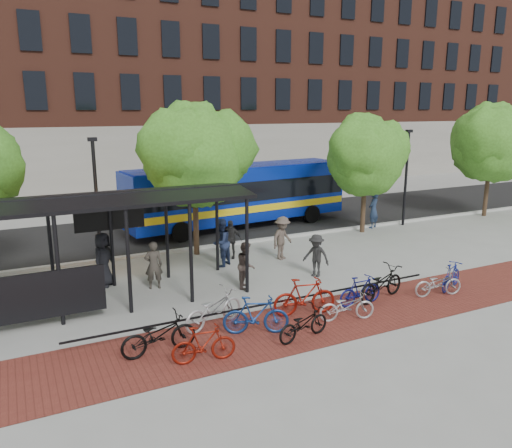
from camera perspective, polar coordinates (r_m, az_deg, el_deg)
name	(u,v)px	position (r m, az deg, el deg)	size (l,w,h in m)	color
ground	(294,265)	(20.34, 4.41, -4.74)	(160.00, 160.00, 0.00)	#9E9E99
asphalt_street	(220,225)	(27.26, -4.19, -0.11)	(160.00, 8.00, 0.01)	black
curb	(251,241)	(23.70, -0.52, -1.96)	(160.00, 0.25, 0.12)	#B7B7B2
brick_strip	(322,320)	(15.39, 7.56, -10.85)	(24.00, 3.00, 0.01)	maroon
bike_rack_rail	(270,317)	(15.47, 1.59, -10.60)	(12.00, 0.05, 0.95)	black
building_brick	(245,65)	(47.20, -1.30, 17.69)	(55.00, 14.00, 20.00)	brown
bus_shelter	(80,214)	(16.55, -19.48, 1.12)	(10.60, 3.07, 3.60)	black
tree_b	(196,151)	(21.24, -6.91, 8.26)	(5.15, 4.20, 6.47)	#382619
tree_c	(367,153)	(25.70, 12.55, 7.96)	(4.66, 3.80, 5.92)	#382619
tree_d	(492,139)	(32.08, 25.40, 8.73)	(5.39, 4.40, 6.55)	#382619
lamp_post_left	(97,198)	(20.71, -17.76, 2.82)	(0.35, 0.20, 5.12)	black
lamp_post_right	(406,175)	(27.93, 16.78, 5.40)	(0.35, 0.20, 5.12)	black
bus	(239,192)	(26.50, -2.01, 3.69)	(12.38, 3.82, 3.29)	#08229F
bike_0	(159,335)	(13.40, -11.06, -12.30)	(0.70, 2.00, 1.05)	black
bike_1	(204,344)	(12.83, -6.00, -13.49)	(0.46, 1.63, 0.98)	maroon
bike_2	(214,309)	(14.72, -4.88, -9.62)	(0.72, 2.07, 1.09)	#B4B4B6
bike_3	(256,315)	(14.19, -0.01, -10.38)	(0.53, 1.87, 1.12)	navy
bike_4	(303,324)	(14.01, 5.44, -11.26)	(0.60, 1.72, 0.90)	black
bike_5	(305,297)	(15.48, 5.57, -8.26)	(0.56, 1.99, 1.19)	maroon
bike_6	(347,306)	(15.34, 10.34, -9.21)	(0.60, 1.72, 0.90)	#B1B1B4
bike_7	(360,291)	(16.53, 11.84, -7.46)	(0.46, 1.64, 0.99)	navy
bike_8	(381,283)	(17.13, 14.12, -6.60)	(0.75, 2.14, 1.13)	black
bike_10	(438,283)	(18.03, 20.10, -6.38)	(0.60, 1.73, 0.91)	#A3A3A6
bike_11	(451,276)	(18.82, 21.42, -5.57)	(0.46, 1.62, 0.98)	navy
pedestrian_0	(103,259)	(18.56, -17.07, -3.89)	(0.96, 0.62, 1.96)	black
pedestrian_1	(154,265)	(17.88, -11.63, -4.61)	(0.63, 0.41, 1.72)	#3B362F
pedestrian_2	(221,243)	(19.98, -4.05, -2.13)	(0.95, 0.74, 1.96)	#202C4C
pedestrian_3	(282,238)	(20.90, 3.02, -1.61)	(1.19, 0.68, 1.83)	brown
pedestrian_4	(230,239)	(21.07, -2.97, -1.74)	(0.97, 0.40, 1.65)	#272727
pedestrian_7	(373,210)	(27.10, 13.28, 1.59)	(0.71, 0.47, 1.95)	navy
pedestrian_8	(246,265)	(17.65, -1.13, -4.68)	(0.81, 0.63, 1.66)	#4E403A
pedestrian_9	(316,256)	(18.91, 6.89, -3.60)	(1.05, 0.61, 1.63)	black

